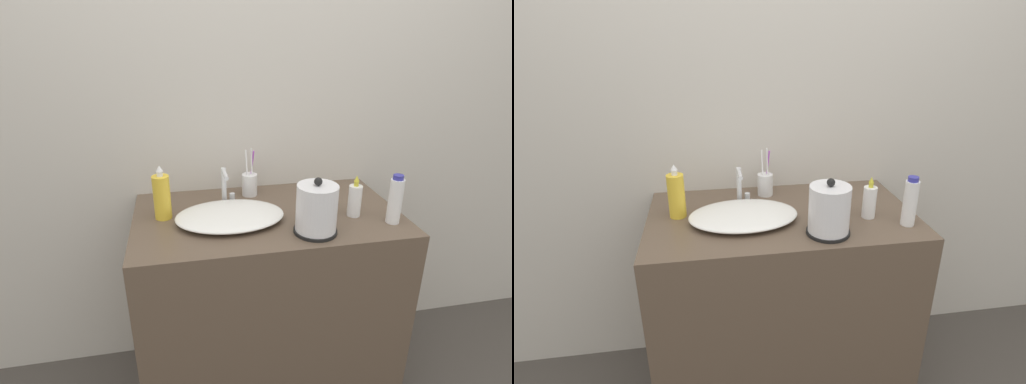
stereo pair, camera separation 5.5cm
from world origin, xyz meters
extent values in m
cube|color=beige|center=(0.00, 0.64, 1.30)|extent=(6.00, 0.04, 2.60)
cube|color=brown|center=(0.00, 0.31, 0.46)|extent=(1.10, 0.62, 0.92)
ellipsoid|color=white|center=(-0.16, 0.27, 0.94)|extent=(0.44, 0.30, 0.05)
cylinder|color=silver|center=(-0.16, 0.46, 1.00)|extent=(0.02, 0.02, 0.16)
cylinder|color=silver|center=(-0.16, 0.41, 1.07)|extent=(0.02, 0.11, 0.02)
cylinder|color=silver|center=(-0.13, 0.46, 0.94)|extent=(0.02, 0.02, 0.04)
cylinder|color=black|center=(0.14, 0.12, 0.92)|extent=(0.17, 0.17, 0.01)
cylinder|color=silver|center=(0.14, 0.12, 1.01)|extent=(0.15, 0.15, 0.19)
sphere|color=black|center=(0.14, 0.12, 1.12)|extent=(0.03, 0.03, 0.03)
cylinder|color=silver|center=(-0.04, 0.52, 0.97)|extent=(0.07, 0.07, 0.10)
cylinder|color=#B24CCC|center=(-0.03, 0.53, 1.04)|extent=(0.02, 0.04, 0.17)
cylinder|color=white|center=(-0.05, 0.52, 1.04)|extent=(0.01, 0.04, 0.17)
cylinder|color=white|center=(-0.03, 0.51, 1.05)|extent=(0.01, 0.02, 0.19)
cylinder|color=white|center=(0.21, 0.26, 0.97)|extent=(0.07, 0.07, 0.11)
cylinder|color=white|center=(0.21, 0.26, 1.04)|extent=(0.02, 0.02, 0.02)
cube|color=white|center=(0.21, 0.25, 1.06)|extent=(0.02, 0.04, 0.01)
cylinder|color=white|center=(0.34, 0.22, 0.98)|extent=(0.05, 0.05, 0.13)
cylinder|color=gold|center=(0.34, 0.22, 1.06)|extent=(0.02, 0.02, 0.02)
cone|color=gold|center=(0.34, 0.22, 1.08)|extent=(0.02, 0.02, 0.02)
cylinder|color=white|center=(0.47, 0.14, 1.01)|extent=(0.05, 0.05, 0.18)
cylinder|color=#333399|center=(0.47, 0.14, 1.11)|extent=(0.04, 0.04, 0.02)
cylinder|color=gold|center=(-0.42, 0.35, 1.01)|extent=(0.07, 0.07, 0.18)
cylinder|color=white|center=(-0.42, 0.35, 1.11)|extent=(0.02, 0.02, 0.02)
cone|color=white|center=(-0.42, 0.35, 1.13)|extent=(0.03, 0.03, 0.02)
camera|label=1|loc=(-0.34, -1.16, 1.64)|focal=28.00mm
camera|label=2|loc=(-0.28, -1.17, 1.64)|focal=28.00mm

